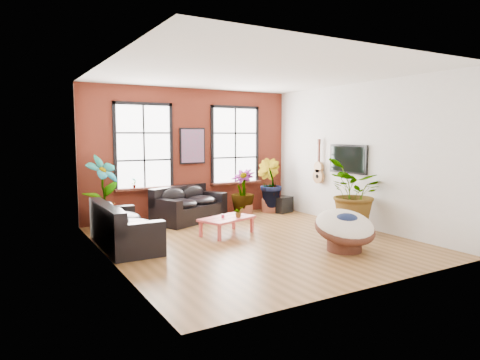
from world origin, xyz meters
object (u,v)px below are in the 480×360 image
object	(u,v)px
papasan_chair	(345,228)
coffee_table	(227,219)
sofa_back	(188,205)
sofa_left	(122,227)

from	to	relation	value
papasan_chair	coffee_table	bearing A→B (deg)	135.59
sofa_back	papasan_chair	size ratio (longest dim) A/B	1.52
sofa_back	papasan_chair	xyz separation A→B (m)	(1.48, -4.22, 0.04)
sofa_back	sofa_left	xyz separation A→B (m)	(-2.18, -1.74, -0.01)
sofa_back	sofa_left	world-z (taller)	sofa_back
coffee_table	sofa_left	bearing A→B (deg)	157.70
sofa_left	papasan_chair	world-z (taller)	sofa_left
sofa_left	coffee_table	xyz separation A→B (m)	(2.33, -0.13, -0.05)
sofa_left	coffee_table	bearing A→B (deg)	-93.00
sofa_back	papasan_chair	bearing A→B (deg)	-94.98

